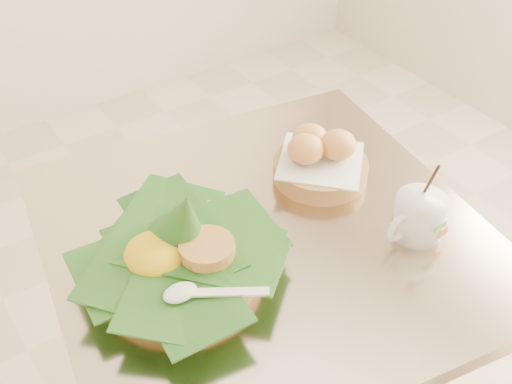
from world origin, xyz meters
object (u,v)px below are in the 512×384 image
rice_basket (179,251)px  bread_basket (319,159)px  cafe_table (264,318)px  coffee_mug (418,216)px

rice_basket → bread_basket: (0.33, 0.07, -0.01)m
bread_basket → cafe_table: bearing=-156.9°
rice_basket → coffee_mug: bearing=-21.2°
rice_basket → coffee_mug: size_ratio=2.18×
rice_basket → bread_basket: 0.33m
cafe_table → rice_basket: size_ratio=2.54×
cafe_table → bread_basket: size_ratio=3.85×
bread_basket → rice_basket: bearing=-167.3°
cafe_table → coffee_mug: bearing=-35.2°
bread_basket → coffee_mug: (0.03, -0.21, 0.00)m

